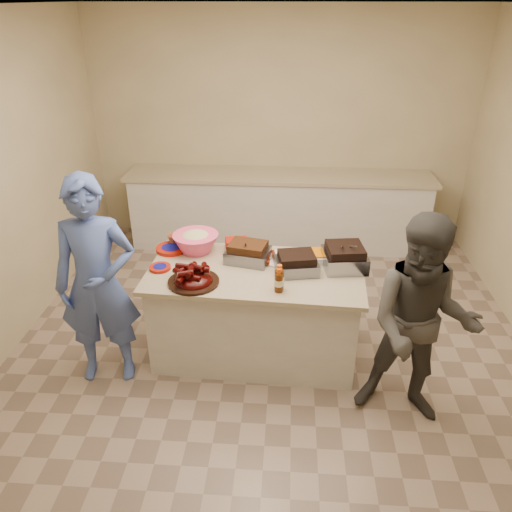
# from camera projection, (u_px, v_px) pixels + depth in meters

# --- Properties ---
(room) EXTENTS (4.50, 5.00, 2.70)m
(room) POSITION_uv_depth(u_px,v_px,m) (270.00, 354.00, 4.32)
(room) COLOR #C4B286
(room) RESTS_ON ground
(back_counter) EXTENTS (3.60, 0.64, 0.90)m
(back_counter) POSITION_uv_depth(u_px,v_px,m) (278.00, 210.00, 6.05)
(back_counter) COLOR beige
(back_counter) RESTS_ON ground
(island) EXTENTS (1.76, 1.00, 0.81)m
(island) POSITION_uv_depth(u_px,v_px,m) (256.00, 351.00, 4.35)
(island) COLOR beige
(island) RESTS_ON ground
(rib_platter) EXTENTS (0.41, 0.41, 0.16)m
(rib_platter) POSITION_uv_depth(u_px,v_px,m) (194.00, 283.00, 3.80)
(rib_platter) COLOR #390302
(rib_platter) RESTS_ON island
(pulled_pork_tray) EXTENTS (0.39, 0.33, 0.10)m
(pulled_pork_tray) POSITION_uv_depth(u_px,v_px,m) (248.00, 261.00, 4.11)
(pulled_pork_tray) COLOR #47230F
(pulled_pork_tray) RESTS_ON island
(brisket_tray) EXTENTS (0.37, 0.33, 0.10)m
(brisket_tray) POSITION_uv_depth(u_px,v_px,m) (296.00, 271.00, 3.95)
(brisket_tray) COLOR black
(brisket_tray) RESTS_ON island
(roasting_pan) EXTENTS (0.37, 0.37, 0.13)m
(roasting_pan) POSITION_uv_depth(u_px,v_px,m) (344.00, 267.00, 4.02)
(roasting_pan) COLOR gray
(roasting_pan) RESTS_ON island
(coleslaw_bowl) EXTENTS (0.41, 0.41, 0.27)m
(coleslaw_bowl) POSITION_uv_depth(u_px,v_px,m) (196.00, 251.00, 4.27)
(coleslaw_bowl) COLOR #FF4D7C
(coleslaw_bowl) RESTS_ON island
(sausage_plate) EXTENTS (0.35, 0.35, 0.05)m
(sausage_plate) POSITION_uv_depth(u_px,v_px,m) (280.00, 260.00, 4.13)
(sausage_plate) COLOR silver
(sausage_plate) RESTS_ON island
(mac_cheese_dish) EXTENTS (0.31, 0.24, 0.08)m
(mac_cheese_dish) POSITION_uv_depth(u_px,v_px,m) (322.00, 260.00, 4.13)
(mac_cheese_dish) COLOR orange
(mac_cheese_dish) RESTS_ON island
(bbq_bottle_a) EXTENTS (0.07, 0.07, 0.19)m
(bbq_bottle_a) POSITION_uv_depth(u_px,v_px,m) (279.00, 291.00, 3.69)
(bbq_bottle_a) COLOR #431E07
(bbq_bottle_a) RESTS_ON island
(bbq_bottle_b) EXTENTS (0.07, 0.07, 0.21)m
(bbq_bottle_b) POSITION_uv_depth(u_px,v_px,m) (279.00, 290.00, 3.71)
(bbq_bottle_b) COLOR #431E07
(bbq_bottle_b) RESTS_ON island
(mustard_bottle) EXTENTS (0.05, 0.05, 0.13)m
(mustard_bottle) POSITION_uv_depth(u_px,v_px,m) (234.00, 263.00, 4.08)
(mustard_bottle) COLOR yellow
(mustard_bottle) RESTS_ON island
(sauce_bowl) EXTENTS (0.14, 0.05, 0.14)m
(sauce_bowl) POSITION_uv_depth(u_px,v_px,m) (263.00, 260.00, 4.12)
(sauce_bowl) COLOR silver
(sauce_bowl) RESTS_ON island
(plate_stack_large) EXTENTS (0.28, 0.28, 0.03)m
(plate_stack_large) POSITION_uv_depth(u_px,v_px,m) (171.00, 250.00, 4.28)
(plate_stack_large) COLOR #9E1608
(plate_stack_large) RESTS_ON island
(plate_stack_small) EXTENTS (0.18, 0.18, 0.02)m
(plate_stack_small) POSITION_uv_depth(u_px,v_px,m) (160.00, 269.00, 3.99)
(plate_stack_small) COLOR #9E1608
(plate_stack_small) RESTS_ON island
(plastic_cup) EXTENTS (0.12, 0.11, 0.11)m
(plastic_cup) POSITION_uv_depth(u_px,v_px,m) (175.00, 245.00, 4.37)
(plastic_cup) COLOR #AF5625
(plastic_cup) RESTS_ON island
(basket_stack) EXTENTS (0.21, 0.18, 0.09)m
(basket_stack) POSITION_uv_depth(u_px,v_px,m) (237.00, 249.00, 4.30)
(basket_stack) COLOR #9E1608
(basket_stack) RESTS_ON island
(guest_blue) EXTENTS (0.85, 1.76, 0.40)m
(guest_blue) POSITION_uv_depth(u_px,v_px,m) (112.00, 372.00, 4.11)
(guest_blue) COLOR #4A62AE
(guest_blue) RESTS_ON ground
(guest_gray) EXTENTS (1.06, 1.69, 0.59)m
(guest_gray) POSITION_uv_depth(u_px,v_px,m) (405.00, 411.00, 3.72)
(guest_gray) COLOR #45423E
(guest_gray) RESTS_ON ground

